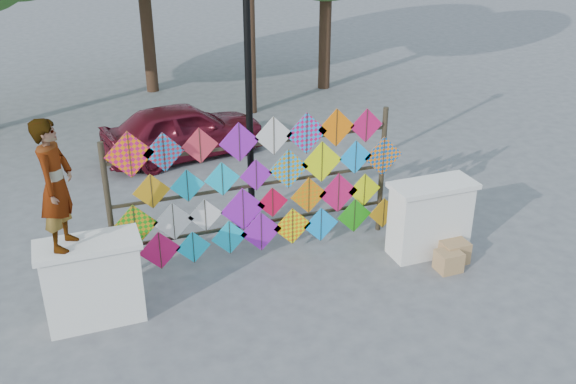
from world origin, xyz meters
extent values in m
plane|color=slate|center=(0.00, 0.00, 0.00)|extent=(80.00, 80.00, 0.00)
cube|color=silver|center=(-2.70, -0.20, 0.60)|extent=(1.30, 0.55, 1.20)
cube|color=silver|center=(-2.70, -0.20, 1.24)|extent=(1.40, 0.65, 0.08)
cube|color=silver|center=(2.70, -0.20, 0.60)|extent=(1.30, 0.55, 1.20)
cube|color=silver|center=(2.70, -0.20, 1.24)|extent=(1.40, 0.65, 0.08)
cylinder|color=#2C2418|center=(-2.30, 0.80, 1.15)|extent=(0.09, 0.09, 2.30)
cylinder|color=#2C2418|center=(2.30, 0.80, 1.15)|extent=(0.09, 0.09, 2.30)
cube|color=#2C2418|center=(0.00, 0.80, 0.55)|extent=(4.60, 0.04, 0.04)
cube|color=#2C2418|center=(0.00, 0.80, 1.25)|extent=(4.60, 0.04, 0.04)
cube|color=#2C2418|center=(0.00, 0.80, 1.95)|extent=(4.60, 0.04, 0.04)
cube|color=orange|center=(-1.92, 0.74, 2.08)|extent=(0.73, 0.01, 0.73)
cube|color=#2C2418|center=(-1.92, 0.73, 2.08)|extent=(0.01, 0.01, 0.72)
cube|color=#D22D3E|center=(-1.42, 0.74, 2.04)|extent=(0.62, 0.01, 0.62)
cube|color=#2C2418|center=(-1.42, 0.73, 2.04)|extent=(0.01, 0.01, 0.61)
cube|color=#D22D3E|center=(-0.87, 0.74, 2.07)|extent=(0.57, 0.01, 0.57)
cube|color=#2C2418|center=(-0.87, 0.73, 2.07)|extent=(0.01, 0.01, 0.56)
cube|color=purple|center=(-0.26, 0.74, 2.05)|extent=(0.65, 0.01, 0.65)
cube|color=#2C2418|center=(-0.26, 0.73, 2.05)|extent=(0.01, 0.01, 0.63)
cube|color=silver|center=(0.30, 0.74, 2.08)|extent=(0.63, 0.01, 0.63)
cube|color=#2C2418|center=(0.30, 0.73, 2.08)|extent=(0.01, 0.01, 0.62)
cube|color=#C41253|center=(0.86, 0.74, 2.05)|extent=(0.70, 0.01, 0.70)
cube|color=#2C2418|center=(0.86, 0.73, 2.05)|extent=(0.01, 0.01, 0.69)
cube|color=orange|center=(1.38, 0.74, 2.08)|extent=(0.65, 0.01, 0.65)
cube|color=#2C2418|center=(1.38, 0.73, 2.08)|extent=(0.01, 0.01, 0.64)
cube|color=#C41253|center=(1.92, 0.74, 2.05)|extent=(0.59, 0.01, 0.59)
cube|color=#2C2418|center=(1.92, 0.73, 2.05)|extent=(0.01, 0.01, 0.58)
cube|color=#C38511|center=(-1.66, 0.70, 1.46)|extent=(0.57, 0.01, 0.57)
cube|color=#2C2418|center=(-1.66, 0.69, 1.46)|extent=(0.01, 0.01, 0.56)
cube|color=#0EBAE0|center=(-1.11, 0.70, 1.47)|extent=(0.54, 0.01, 0.54)
cube|color=#2C2418|center=(-1.11, 0.69, 1.47)|extent=(0.01, 0.01, 0.53)
cube|color=#0EBAE0|center=(-0.56, 0.70, 1.49)|extent=(0.57, 0.01, 0.57)
cube|color=#2C2418|center=(-0.56, 0.69, 1.49)|extent=(0.01, 0.01, 0.56)
cube|color=purple|center=(-0.01, 0.70, 1.47)|extent=(0.54, 0.01, 0.54)
cube|color=#2C2418|center=(-0.01, 0.69, 1.47)|extent=(0.01, 0.01, 0.53)
cube|color=#C38511|center=(0.54, 0.70, 1.50)|extent=(0.69, 0.01, 0.69)
cube|color=#2C2418|center=(0.54, 0.69, 1.50)|extent=(0.01, 0.01, 0.68)
cube|color=#EFFF0A|center=(1.12, 0.70, 1.53)|extent=(0.72, 0.01, 0.72)
cube|color=#2C2418|center=(1.12, 0.69, 1.53)|extent=(0.01, 0.01, 0.71)
cube|color=#0B9BFF|center=(1.73, 0.70, 1.53)|extent=(0.60, 0.01, 0.60)
cube|color=#2C2418|center=(1.73, 0.69, 1.53)|extent=(0.01, 0.01, 0.59)
cube|color=orange|center=(2.25, 0.70, 1.47)|extent=(0.71, 0.01, 0.71)
cube|color=#2C2418|center=(2.25, 0.69, 1.47)|extent=(0.01, 0.01, 0.70)
cube|color=#1D9312|center=(-1.97, 0.66, 0.95)|extent=(0.71, 0.01, 0.71)
cube|color=#2C2418|center=(-1.97, 0.65, 0.95)|extent=(0.01, 0.01, 0.70)
cube|color=silver|center=(-1.38, 0.66, 0.92)|extent=(0.65, 0.01, 0.65)
cube|color=#2C2418|center=(-1.38, 0.65, 0.92)|extent=(0.01, 0.01, 0.63)
cube|color=silver|center=(-0.88, 0.66, 0.93)|extent=(0.56, 0.01, 0.56)
cube|color=#2C2418|center=(-0.88, 0.65, 0.93)|extent=(0.01, 0.01, 0.55)
cube|color=purple|center=(-0.26, 0.66, 0.93)|extent=(0.75, 0.01, 0.75)
cube|color=#2C2418|center=(-0.26, 0.65, 0.93)|extent=(0.01, 0.01, 0.74)
cube|color=red|center=(0.24, 0.66, 0.96)|extent=(0.53, 0.01, 0.53)
cube|color=#2C2418|center=(0.24, 0.65, 0.96)|extent=(0.01, 0.01, 0.52)
cube|color=#C38511|center=(0.88, 0.66, 0.98)|extent=(0.65, 0.01, 0.65)
cube|color=#2C2418|center=(0.88, 0.65, 0.98)|extent=(0.01, 0.01, 0.63)
cube|color=#C41253|center=(1.42, 0.66, 0.94)|extent=(0.72, 0.01, 0.72)
cube|color=#2C2418|center=(1.42, 0.65, 0.94)|extent=(0.01, 0.01, 0.70)
cube|color=#EFFF0A|center=(1.91, 0.66, 0.91)|extent=(0.61, 0.01, 0.61)
cube|color=#2C2418|center=(1.91, 0.65, 0.91)|extent=(0.01, 0.01, 0.60)
cube|color=#C41253|center=(-1.63, 0.62, 0.47)|extent=(0.66, 0.01, 0.66)
cube|color=#2C2418|center=(-1.63, 0.61, 0.47)|extent=(0.01, 0.01, 0.65)
cube|color=#0EBAE0|center=(-1.11, 0.62, 0.42)|extent=(0.56, 0.01, 0.56)
cube|color=#2C2418|center=(-1.11, 0.61, 0.42)|extent=(0.01, 0.01, 0.55)
cube|color=#0EBAE0|center=(-0.51, 0.62, 0.48)|extent=(0.60, 0.01, 0.60)
cube|color=#2C2418|center=(-0.51, 0.61, 0.48)|extent=(0.01, 0.01, 0.59)
cube|color=purple|center=(0.03, 0.62, 0.49)|extent=(0.71, 0.01, 0.71)
cube|color=#2C2418|center=(0.03, 0.61, 0.49)|extent=(0.01, 0.01, 0.70)
cube|color=orange|center=(0.58, 0.62, 0.48)|extent=(0.67, 0.01, 0.67)
cube|color=#2C2418|center=(0.58, 0.61, 0.48)|extent=(0.01, 0.01, 0.66)
cube|color=#0B9BFF|center=(1.09, 0.62, 0.41)|extent=(0.63, 0.01, 0.63)
cube|color=#2C2418|center=(1.09, 0.61, 0.41)|extent=(0.01, 0.01, 0.62)
cube|color=#1D9312|center=(1.72, 0.62, 0.47)|extent=(0.64, 0.01, 0.64)
cube|color=#2C2418|center=(1.72, 0.61, 0.47)|extent=(0.01, 0.01, 0.63)
cube|color=#C38511|center=(2.29, 0.62, 0.42)|extent=(0.58, 0.01, 0.58)
cube|color=#2C2418|center=(2.29, 0.61, 0.42)|extent=(0.01, 0.01, 0.57)
cylinder|color=#422B1C|center=(0.00, 11.00, 2.06)|extent=(0.36, 0.36, 4.12)
cylinder|color=#422B1C|center=(5.00, 9.50, 1.79)|extent=(0.36, 0.36, 3.58)
cylinder|color=#422B1C|center=(2.20, 8.00, 2.75)|extent=(0.28, 0.28, 5.50)
imported|color=#99999E|center=(-2.96, -0.20, 2.17)|extent=(0.65, 0.77, 1.78)
imported|color=#5D0F1E|center=(-0.20, 5.48, 0.63)|extent=(3.89, 2.09, 1.26)
cylinder|color=black|center=(0.30, 2.00, 2.10)|extent=(0.12, 0.12, 4.20)
cube|color=#A88451|center=(2.72, -0.81, 0.17)|extent=(0.38, 0.34, 0.34)
cube|color=#A88451|center=(2.94, -0.60, 0.18)|extent=(0.44, 0.40, 0.37)
camera|label=1|loc=(-2.79, -8.16, 5.58)|focal=40.00mm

